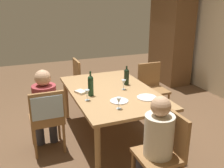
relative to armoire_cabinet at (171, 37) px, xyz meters
The scene contains 18 objects.
ground_plane 3.28m from the armoire_cabinet, 49.11° to the right, with size 10.00×10.00×0.00m, color brown.
armoire_cabinet is the anchor object (origin of this frame).
dining_table 3.12m from the armoire_cabinet, 49.11° to the right, with size 1.85×1.18×0.74m.
chair_near 3.97m from the armoire_cabinet, 56.98° to the right, with size 0.46×0.44×0.92m.
chair_right_end 4.06m from the armoire_cabinet, 34.06° to the right, with size 0.44×0.44×0.92m.
chair_left_end 2.59m from the armoire_cabinet, 73.46° to the right, with size 0.44×0.44×0.92m.
chair_far_left 2.12m from the armoire_cabinet, 42.00° to the right, with size 0.44×0.44×0.92m.
person_woman_host 3.89m from the armoire_cabinet, 58.84° to the right, with size 0.37×0.32×1.16m.
person_man_bearded 4.11m from the armoire_cabinet, 35.37° to the right, with size 0.31×0.35×1.14m.
wine_bottle_tall_green 3.41m from the armoire_cabinet, 51.96° to the right, with size 0.08×0.08×0.35m.
wine_bottle_dark_red 2.77m from the armoire_cabinet, 47.48° to the right, with size 0.08×0.08×0.30m.
wine_glass_near_left 3.65m from the armoire_cabinet, 43.31° to the right, with size 0.07×0.07×0.15m.
wine_glass_centre 2.99m from the armoire_cabinet, 46.58° to the right, with size 0.07×0.07×0.15m.
wine_glass_near_right 3.58m from the armoire_cabinet, 51.06° to the right, with size 0.07×0.07×0.15m.
dinner_plate_host 3.44m from the armoire_cabinet, 44.51° to the right, with size 0.24×0.24×0.01m, color white.
dinner_plate_guest_left 3.20m from the armoire_cabinet, 39.06° to the right, with size 0.27×0.27×0.01m, color white.
folded_napkin 3.42m from the armoire_cabinet, 55.03° to the right, with size 0.16×0.12×0.03m, color beige.
handbag 2.59m from the armoire_cabinet, 34.97° to the right, with size 0.28×0.12×0.22m, color brown.
Camera 1 is at (3.29, -1.30, 2.07)m, focal length 41.31 mm.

